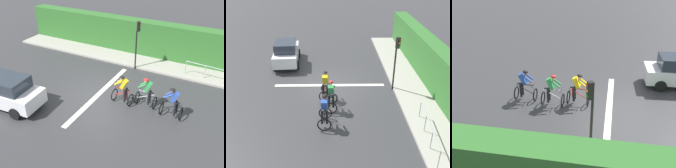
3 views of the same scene
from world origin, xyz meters
The scene contains 11 objects.
ground_plane centered at (0.00, 0.00, 0.00)m, with size 80.00×80.00×0.00m, color #333335.
sidewalk_kerb centered at (-5.36, 2.00, 0.06)m, with size 2.80×23.68×0.12m, color #9E998E.
stone_wall_low centered at (-6.26, 2.00, 0.22)m, with size 0.44×23.68×0.45m, color gray.
hedge_wall centered at (-6.56, 2.00, 1.31)m, with size 1.10×23.68×2.62m, color #2D6628.
road_marking_stop_line centered at (0.00, 0.13, 0.00)m, with size 7.00×0.30×0.01m, color silver.
cyclist_lead centered at (0.18, 4.49, 0.80)m, with size 0.71×1.10×1.66m.
cyclist_second centered at (-0.13, 2.99, 0.80)m, with size 0.72×1.10×1.66m.
cyclist_mid centered at (0.21, 1.75, 0.80)m, with size 0.77×1.13×1.66m.
car_white centered at (3.30, -3.69, 0.87)m, with size 2.11×4.21×1.76m.
traffic_light_near_crossing centered at (-3.95, 0.76, 2.22)m, with size 0.27×0.29×3.34m.
pedestrian_railing_kerbside centered at (-4.46, 5.84, 0.80)m, with size 0.43×3.75×1.03m.
Camera 2 is at (-0.30, 15.39, 7.73)m, focal length 42.71 mm.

